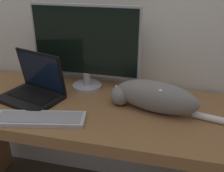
{
  "coord_description": "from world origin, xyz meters",
  "views": [
    {
      "loc": [
        0.44,
        -0.82,
        1.43
      ],
      "look_at": [
        0.17,
        0.27,
        0.91
      ],
      "focal_mm": 42.0,
      "sensor_mm": 36.0,
      "label": 1
    }
  ],
  "objects_px": {
    "cat": "(153,96)",
    "external_keyboard": "(40,119)",
    "monitor": "(85,46)",
    "laptop": "(34,89)"
  },
  "relations": [
    {
      "from": "monitor",
      "to": "cat",
      "type": "xyz_separation_m",
      "value": [
        0.4,
        -0.17,
        -0.18
      ]
    },
    {
      "from": "external_keyboard",
      "to": "cat",
      "type": "distance_m",
      "value": 0.55
    },
    {
      "from": "monitor",
      "to": "laptop",
      "type": "distance_m",
      "value": 0.37
    },
    {
      "from": "cat",
      "to": "external_keyboard",
      "type": "bearing_deg",
      "value": -143.34
    },
    {
      "from": "monitor",
      "to": "external_keyboard",
      "type": "xyz_separation_m",
      "value": [
        -0.1,
        -0.39,
        -0.24
      ]
    },
    {
      "from": "monitor",
      "to": "cat",
      "type": "bearing_deg",
      "value": -23.49
    },
    {
      "from": "monitor",
      "to": "external_keyboard",
      "type": "distance_m",
      "value": 0.47
    },
    {
      "from": "laptop",
      "to": "external_keyboard",
      "type": "relative_size",
      "value": 0.84
    },
    {
      "from": "monitor",
      "to": "laptop",
      "type": "xyz_separation_m",
      "value": [
        -0.24,
        -0.19,
        -0.2
      ]
    },
    {
      "from": "laptop",
      "to": "monitor",
      "type": "bearing_deg",
      "value": 55.57
    }
  ]
}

